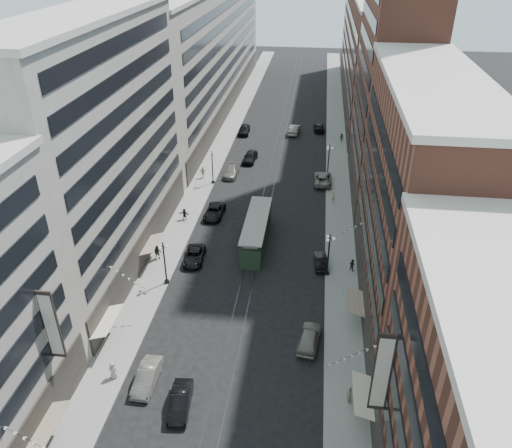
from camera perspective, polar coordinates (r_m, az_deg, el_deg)
The scene contains 35 objects.
ground at distance 84.79m, azimuth 1.89°, elevation 5.74°, with size 220.00×220.00×0.00m, color black.
sidewalk_west at distance 95.36m, azimuth -4.18°, elevation 8.59°, with size 4.00×180.00×0.15m, color gray.
sidewalk_east at distance 93.76m, azimuth 9.26°, elevation 7.88°, with size 4.00×180.00×0.15m, color gray.
rail_west at distance 94.00m, azimuth 2.06°, elevation 8.28°, with size 0.12×180.00×0.02m, color #2D2D33.
rail_east at distance 93.89m, azimuth 2.92°, elevation 8.23°, with size 0.12×180.00×0.02m, color #2D2D33.
building_west_mid at distance 59.18m, azimuth -17.32°, elevation 7.93°, with size 8.00×36.00×28.00m, color #A5A192.
building_west_far at distance 117.46m, azimuth -4.96°, elevation 19.28°, with size 8.00×90.00×26.00m, color #A5A192.
building_east_mid at distance 51.48m, azimuth 17.71°, elevation 2.00°, with size 8.00×30.00×24.00m, color brown.
building_east_tower at distance 74.91m, azimuth 15.63°, elevation 18.33°, with size 8.00×26.00×42.00m, color brown.
building_east_far at distance 124.45m, azimuth 12.40°, elevation 18.88°, with size 8.00×72.00×24.00m, color brown.
lamppost_sw_far at distance 57.42m, azimuth -10.40°, elevation -4.24°, with size 1.03×1.14×5.52m.
lamppost_sw_mid at distance 80.30m, azimuth -5.01°, elevation 6.61°, with size 1.03×1.14×5.52m.
lamppost_se_far at distance 58.47m, azimuth 8.29°, elevation -3.34°, with size 1.03×1.14×5.52m.
lamppost_se_mid at distance 83.30m, azimuth 8.29°, elevation 7.30°, with size 1.03×1.14×5.52m.
streetcar at distance 64.74m, azimuth 0.05°, elevation -0.92°, with size 2.83×12.77×3.53m.
car_1 at distance 47.75m, azimuth -12.35°, elevation -16.67°, with size 1.67×4.80×1.58m, color slate.
car_2 at distance 62.20m, azimuth -7.08°, elevation -3.63°, with size 2.34×5.08×1.41m, color black.
car_4 at distance 50.45m, azimuth 6.10°, elevation -12.79°, with size 1.99×4.94×1.68m, color slate.
car_5 at distance 45.40m, azimuth -8.65°, elevation -19.41°, with size 1.63×4.67×1.54m, color black.
pedestrian_1 at distance 48.66m, azimuth -16.03°, elevation -15.76°, with size 0.87×0.48×1.79m, color #A99A8C.
pedestrian_2 at distance 62.77m, azimuth -11.18°, elevation -3.21°, with size 0.95×0.52×1.95m, color black.
pedestrian_4 at distance 45.74m, azimuth 10.64°, elevation -18.62°, with size 1.07×0.49×1.82m, color #B1AA93.
car_7 at distance 71.56m, azimuth -4.78°, elevation 1.41°, with size 2.48×5.37×1.49m, color black.
car_8 at distance 83.89m, azimuth -2.86°, elevation 6.02°, with size 2.15×5.29×1.54m, color #65635A.
car_9 at distance 102.66m, azimuth -1.36°, elevation 10.74°, with size 2.08×5.17×1.76m, color black.
car_10 at distance 61.39m, azimuth 7.38°, elevation -4.17°, with size 1.46×4.19×1.38m, color black.
car_11 at distance 81.78m, azimuth 7.61°, elevation 5.16°, with size 2.73×5.92×1.65m, color slate.
car_12 at distance 105.25m, azimuth 7.21°, elevation 10.93°, with size 2.08×5.11×1.48m, color black.
car_13 at distance 89.32m, azimuth -0.69°, elevation 7.69°, with size 2.09×5.20×1.77m, color black.
car_14 at distance 102.86m, azimuth 4.40°, elevation 10.71°, with size 1.88×5.39×1.78m, color slate.
pedestrian_5 at distance 70.91m, azimuth -8.18°, elevation 1.13°, with size 1.56×0.45×1.68m, color black.
pedestrian_6 at distance 83.07m, azimuth -6.08°, elevation 5.90°, with size 1.14×0.52×1.94m, color #BCAC9C.
pedestrian_7 at distance 60.87m, azimuth 10.93°, elevation -4.59°, with size 0.75×0.41×1.54m, color black.
pedestrian_8 at distance 75.66m, azimuth 8.76°, elevation 3.13°, with size 0.69×0.45×1.89m, color beige.
pedestrian_9 at distance 99.48m, azimuth 9.76°, elevation 9.70°, with size 1.03×0.42×1.59m, color black.
Camera 1 is at (6.87, -16.86, 35.13)m, focal length 35.00 mm.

